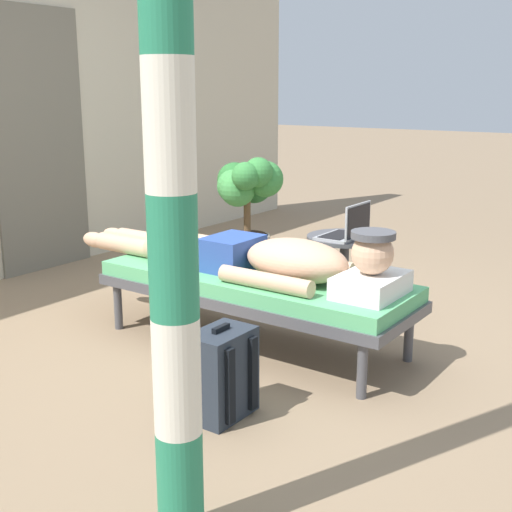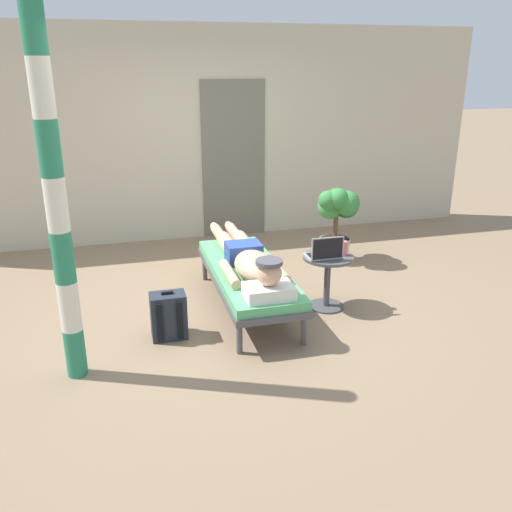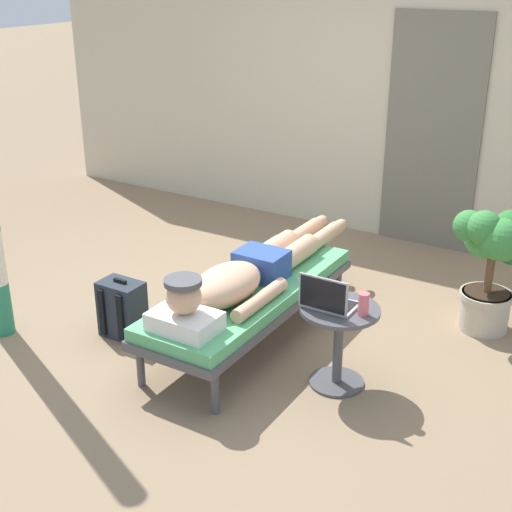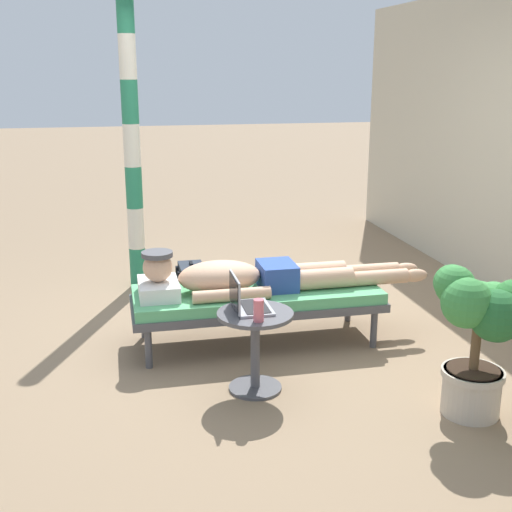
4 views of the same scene
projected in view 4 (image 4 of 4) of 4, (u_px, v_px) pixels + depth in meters
ground_plane at (273, 337)px, 5.10m from camera, size 40.00×40.00×0.00m
lounge_chair at (257, 299)px, 4.91m from camera, size 0.65×1.84×0.42m
person_reclining at (251, 277)px, 4.85m from camera, size 0.53×2.17×0.33m
side_table at (255, 337)px, 4.17m from camera, size 0.48×0.48×0.52m
laptop at (245, 301)px, 4.16m from camera, size 0.31×0.24×0.23m
drink_glass at (259, 310)px, 3.97m from camera, size 0.06×0.06×0.14m
backpack at (192, 288)px, 5.62m from camera, size 0.30×0.26×0.42m
potted_plant at (481, 323)px, 3.80m from camera, size 0.54×0.59×0.91m
porch_post at (132, 145)px, 5.92m from camera, size 0.15×0.15×2.65m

